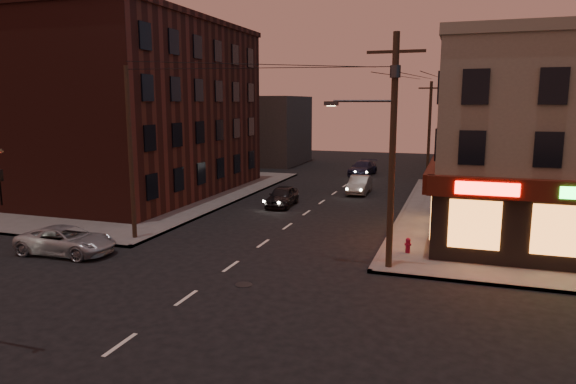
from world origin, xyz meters
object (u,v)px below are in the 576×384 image
at_px(sedan_mid, 359,185).
at_px(sedan_far, 363,168).
at_px(sedan_near, 282,196).
at_px(fire_hydrant, 408,245).
at_px(suv_cross, 67,240).

height_order(sedan_mid, sedan_far, sedan_far).
xyz_separation_m(sedan_near, fire_hydrant, (9.69, -9.48, -0.15)).
distance_m(suv_cross, fire_hydrant, 16.56).
relative_size(sedan_mid, fire_hydrant, 5.77).
distance_m(sedan_near, sedan_mid, 8.08).
distance_m(suv_cross, sedan_far, 33.12).
bearing_deg(fire_hydrant, sedan_near, 135.62).
distance_m(sedan_mid, sedan_far, 10.77).
bearing_deg(sedan_near, suv_cross, -115.78).
height_order(suv_cross, fire_hydrant, suv_cross).
relative_size(suv_cross, fire_hydrant, 6.49).
distance_m(suv_cross, sedan_mid, 23.70).
relative_size(sedan_near, sedan_far, 0.83).
bearing_deg(sedan_near, sedan_far, 78.81).
bearing_deg(sedan_far, sedan_near, -92.10).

